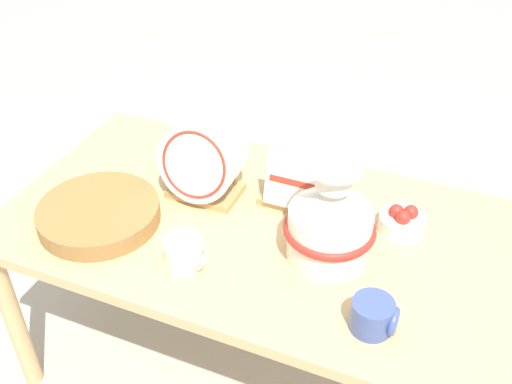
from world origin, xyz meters
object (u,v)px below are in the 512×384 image
Objects in this scene: dish_rack_round_plates at (203,165)px; mug_cream_glaze at (185,253)px; fruit_bowl at (402,221)px; ceramic_vase at (330,220)px; dish_rack_square_plates at (299,185)px; mug_cobalt_glaze at (374,316)px; wicker_charger_stack at (99,214)px.

dish_rack_round_plates reaches higher than mug_cream_glaze.
mug_cream_glaze is 0.84× the size of fruit_bowl.
dish_rack_square_plates is (-0.15, 0.20, -0.07)m from ceramic_vase.
dish_rack_round_plates is 2.34× the size of mug_cobalt_glaze.
mug_cream_glaze is (-0.50, 0.02, 0.00)m from mug_cobalt_glaze.
wicker_charger_stack is 0.31m from mug_cream_glaze.
fruit_bowl is (0.49, 0.36, -0.01)m from mug_cream_glaze.
dish_rack_round_plates is 1.97× the size of fruit_bowl.
wicker_charger_stack is 0.84m from fruit_bowl.
fruit_bowl is at bearing 48.53° from ceramic_vase.
wicker_charger_stack is (-0.22, -0.23, -0.08)m from dish_rack_round_plates.
mug_cobalt_glaze is (0.59, -0.31, -0.07)m from dish_rack_round_plates.
dish_rack_round_plates is at bearing 46.08° from wicker_charger_stack.
fruit_bowl is at bearing -3.22° from dish_rack_square_plates.
mug_cobalt_glaze is at bearing -49.26° from ceramic_vase.
dish_rack_square_plates is 0.61× the size of wicker_charger_stack.
mug_cream_glaze is at bearing -72.58° from dish_rack_round_plates.
dish_rack_square_plates is (0.27, 0.08, -0.05)m from dish_rack_round_plates.
dish_rack_round_plates is at bearing 107.42° from mug_cream_glaze.
wicker_charger_stack is at bearing -159.72° from fruit_bowl.
dish_rack_round_plates is 0.67m from mug_cobalt_glaze.
dish_rack_round_plates is 0.31m from mug_cream_glaze.
dish_rack_square_plates reaches higher than fruit_bowl.
fruit_bowl is (0.31, -0.02, -0.02)m from dish_rack_square_plates.
ceramic_vase reaches higher than wicker_charger_stack.
fruit_bowl is at bearing 91.77° from mug_cobalt_glaze.
ceramic_vase is 2.68× the size of mug_cream_glaze.
dish_rack_round_plates is 0.28m from dish_rack_square_plates.
wicker_charger_stack is 0.81m from mug_cobalt_glaze.
ceramic_vase is at bearing -52.40° from dish_rack_square_plates.
wicker_charger_stack is (-0.48, -0.31, -0.03)m from dish_rack_square_plates.
dish_rack_square_plates is 0.41m from mug_cream_glaze.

